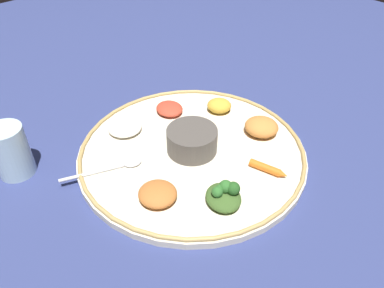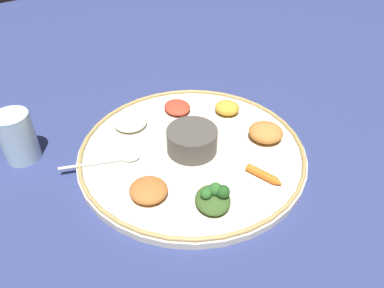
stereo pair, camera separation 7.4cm
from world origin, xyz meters
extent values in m
plane|color=navy|center=(0.00, 0.00, 0.00)|extent=(2.40, 2.40, 0.00)
cylinder|color=beige|center=(0.00, 0.00, 0.01)|extent=(0.46, 0.46, 0.01)
torus|color=tan|center=(0.00, 0.00, 0.02)|extent=(0.45, 0.45, 0.01)
cylinder|color=#4C4742|center=(0.00, 0.00, 0.04)|extent=(0.10, 0.10, 0.05)
cylinder|color=#99471E|center=(0.00, 0.00, 0.06)|extent=(0.09, 0.09, 0.01)
ellipsoid|color=silver|center=(0.11, -0.05, 0.02)|extent=(0.04, 0.03, 0.01)
cylinder|color=silver|center=(0.19, -0.07, 0.02)|extent=(0.12, 0.05, 0.01)
ellipsoid|color=#385623|center=(0.06, 0.14, 0.02)|extent=(0.09, 0.09, 0.02)
sphere|color=#2D6628|center=(0.05, 0.14, 0.04)|extent=(0.02, 0.02, 0.02)
sphere|color=#2D6628|center=(0.06, 0.13, 0.04)|extent=(0.02, 0.02, 0.02)
sphere|color=#23511E|center=(0.04, 0.15, 0.04)|extent=(0.02, 0.02, 0.02)
sphere|color=#2D6628|center=(0.07, 0.13, 0.04)|extent=(0.02, 0.02, 0.02)
cylinder|color=orange|center=(-0.06, 0.14, 0.02)|extent=(0.03, 0.06, 0.01)
cone|color=orange|center=(-0.07, 0.17, 0.02)|extent=(0.02, 0.02, 0.01)
ellipsoid|color=#C67A38|center=(-0.15, 0.06, 0.03)|extent=(0.09, 0.09, 0.03)
ellipsoid|color=#B2662D|center=(0.13, 0.06, 0.03)|extent=(0.08, 0.08, 0.02)
ellipsoid|color=silver|center=(0.06, -0.15, 0.02)|extent=(0.09, 0.09, 0.02)
ellipsoid|color=#B73D28|center=(-0.05, -0.13, 0.02)|extent=(0.07, 0.07, 0.02)
ellipsoid|color=gold|center=(-0.14, -0.06, 0.03)|extent=(0.07, 0.07, 0.03)
cylinder|color=silver|center=(0.28, -0.19, 0.05)|extent=(0.07, 0.07, 0.10)
cylinder|color=tan|center=(0.28, -0.19, 0.02)|extent=(0.06, 0.06, 0.04)
camera|label=1|loc=(0.39, 0.43, 0.50)|focal=34.80mm
camera|label=2|loc=(0.33, 0.47, 0.50)|focal=34.80mm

